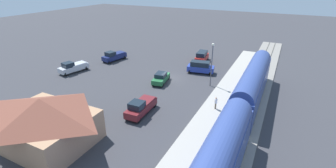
% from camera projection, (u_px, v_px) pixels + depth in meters
% --- Properties ---
extents(ground_plane, '(200.00, 200.00, 0.00)m').
position_uv_depth(ground_plane, '(170.00, 79.00, 42.50)').
color(ground_plane, '#38383D').
extents(railway_track, '(4.80, 70.00, 0.30)m').
position_uv_depth(railway_track, '(252.00, 94.00, 36.76)').
color(railway_track, gray).
rests_on(railway_track, ground).
extents(platform, '(3.20, 46.00, 0.30)m').
position_uv_depth(platform, '(227.00, 89.00, 38.36)').
color(platform, '#A8A399').
rests_on(platform, ground).
extents(station_building, '(10.43, 8.23, 5.33)m').
position_uv_depth(station_building, '(44.00, 120.00, 25.00)').
color(station_building, tan).
rests_on(station_building, ground).
extents(pedestrian_on_platform, '(0.36, 0.36, 1.71)m').
position_uv_depth(pedestrian_on_platform, '(216.00, 102.00, 31.78)').
color(pedestrian_on_platform, brown).
rests_on(pedestrian_on_platform, platform).
extents(pickup_maroon, '(2.16, 5.47, 2.14)m').
position_uv_depth(pickup_maroon, '(141.00, 107.00, 31.18)').
color(pickup_maroon, maroon).
rests_on(pickup_maroon, ground).
extents(sedan_green, '(2.52, 4.73, 1.74)m').
position_uv_depth(sedan_green, '(161.00, 78.00, 40.58)').
color(sedan_green, '#236638').
rests_on(sedan_green, ground).
extents(suv_blue, '(5.17, 3.05, 2.22)m').
position_uv_depth(suv_blue, '(200.00, 67.00, 44.67)').
color(suv_blue, '#283D9E').
rests_on(suv_blue, ground).
extents(pickup_silver, '(3.09, 5.70, 2.14)m').
position_uv_depth(pickup_silver, '(73.00, 67.00, 45.05)').
color(pickup_silver, silver).
rests_on(pickup_silver, ground).
extents(pickup_navy, '(2.98, 5.68, 2.14)m').
position_uv_depth(pickup_navy, '(114.00, 56.00, 51.41)').
color(pickup_navy, navy).
rests_on(pickup_navy, ground).
extents(suv_red, '(2.43, 5.07, 2.22)m').
position_uv_depth(suv_red, '(202.00, 56.00, 50.68)').
color(suv_red, red).
rests_on(suv_red, ground).
extents(light_pole_near_platform, '(0.44, 0.44, 7.18)m').
position_uv_depth(light_pole_near_platform, '(212.00, 59.00, 37.89)').
color(light_pole_near_platform, '#515156').
rests_on(light_pole_near_platform, ground).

